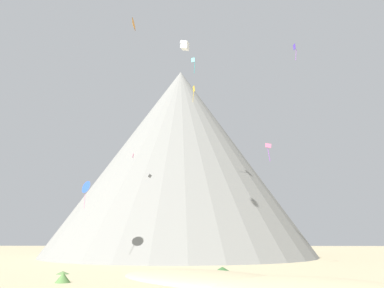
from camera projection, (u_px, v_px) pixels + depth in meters
The scene contains 16 objects.
dune_foreground_left at pixel (206, 281), 43.70m from camera, with size 27.19×12.56×2.25m, color #CCBA8E.
bush_low_patch at pixel (63, 278), 42.13m from camera, with size 1.71×1.71×1.08m, color #568442.
bush_scatter_east at pixel (264, 287), 36.54m from camera, with size 2.28×2.28×0.42m, color #668C4C.
bush_far_left at pixel (63, 273), 51.86m from camera, with size 1.81×1.81×0.41m, color #668C4C.
bush_near_left at pixel (222, 269), 54.93m from camera, with size 2.65×2.65×0.74m, color #386633.
rock_massif at pixel (179, 160), 107.82m from camera, with size 101.39×101.39×53.62m.
kite_rainbow_mid at pixel (268, 148), 65.89m from camera, with size 1.14×0.31×3.32m.
kite_teal_high at pixel (193, 62), 77.22m from camera, with size 0.72×0.38×3.50m.
kite_orange_high at pixel (133, 24), 63.25m from camera, with size 0.68×2.32×2.30m.
kite_magenta_low at pixel (161, 200), 81.36m from camera, with size 1.44×1.41×3.53m.
kite_gold_high at pixel (194, 90), 81.06m from camera, with size 0.53×0.91×3.54m.
kite_blue_low at pixel (87, 187), 64.57m from camera, with size 2.24×2.05×4.72m.
kite_pink_mid at pixel (133, 156), 80.81m from camera, with size 0.26×1.12×0.98m.
kite_indigo_high at pixel (295, 49), 73.71m from camera, with size 0.56×0.82×3.45m.
kite_lime_low at pixel (101, 214), 92.28m from camera, with size 1.59×1.62×1.36m.
kite_white_high at pixel (185, 46), 66.45m from camera, with size 1.65×1.58×1.67m.
Camera 1 is at (0.62, -35.02, 4.87)m, focal length 35.39 mm.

